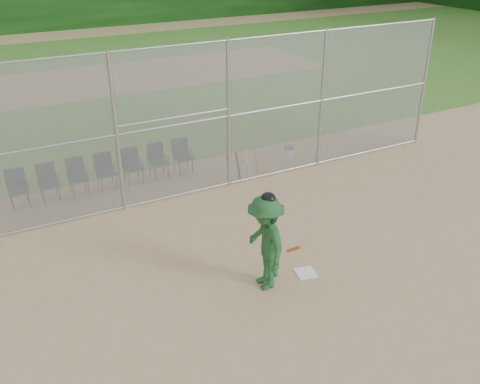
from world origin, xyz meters
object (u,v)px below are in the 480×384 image
batter_at_plate (265,242)px  chair_0 (18,189)px  water_cooler (289,153)px  home_plate (306,273)px

batter_at_plate → chair_0: (-3.80, 5.90, -0.52)m
water_cooler → chair_0: 7.80m
batter_at_plate → chair_0: bearing=122.8°
batter_at_plate → water_cooler: 6.62m
home_plate → water_cooler: bearing=60.4°
home_plate → batter_at_plate: (-0.96, 0.06, 0.99)m
batter_at_plate → water_cooler: size_ratio=5.10×
water_cooler → batter_at_plate: bearing=-127.2°
home_plate → water_cooler: size_ratio=0.99×
water_cooler → chair_0: (-7.76, 0.66, 0.27)m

